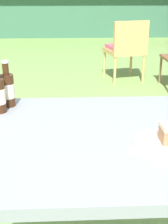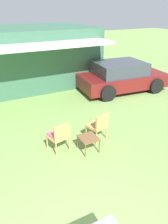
% 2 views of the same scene
% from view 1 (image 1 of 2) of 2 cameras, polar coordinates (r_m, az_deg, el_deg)
% --- Properties ---
extents(wicker_chair_cushioned, '(0.58, 0.57, 0.84)m').
position_cam_1_polar(wicker_chair_cushioned, '(4.42, 7.69, 11.70)').
color(wicker_chair_cushioned, tan).
rests_on(wicker_chair_cushioned, ground_plane).
extents(patio_table, '(0.92, 0.85, 0.71)m').
position_cam_1_polar(patio_table, '(1.21, 0.21, -6.74)').
color(patio_table, gray).
rests_on(patio_table, ground_plane).
extents(cola_bottle_near, '(0.06, 0.06, 0.21)m').
position_cam_1_polar(cola_bottle_near, '(1.48, -13.83, 4.06)').
color(cola_bottle_near, '#381E0F').
rests_on(cola_bottle_near, patio_table).
extents(fork, '(0.19, 0.07, 0.01)m').
position_cam_1_polar(fork, '(1.12, 12.54, -6.00)').
color(fork, silver).
rests_on(fork, patio_table).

